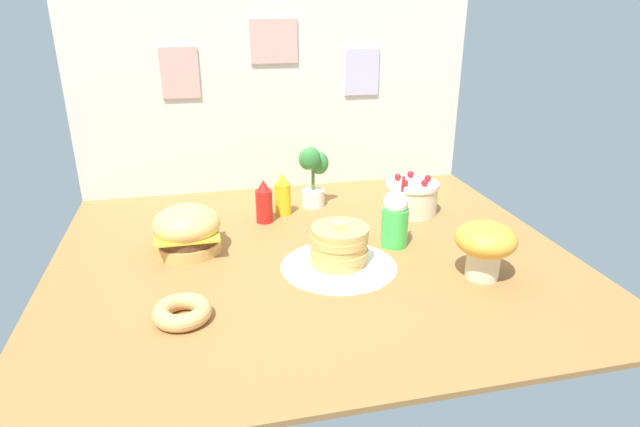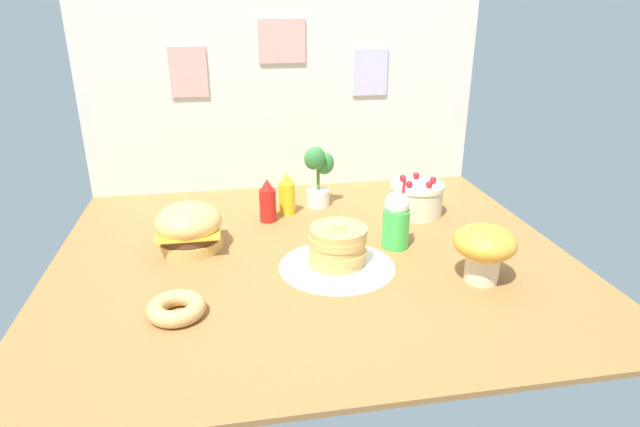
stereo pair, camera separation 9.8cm
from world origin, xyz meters
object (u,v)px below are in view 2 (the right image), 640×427
object	(u,v)px
burger	(189,227)
pancake_stack	(337,249)
cream_soda_cup	(396,220)
mushroom_stool	(484,248)
donut_pink_glaze	(176,308)
potted_plant	(318,174)
ketchup_bottle	(268,202)
mustard_bottle	(287,195)
layer_cake	(416,198)

from	to	relation	value
burger	pancake_stack	xyz separation A→B (m)	(0.58, -0.28, -0.02)
cream_soda_cup	mushroom_stool	distance (m)	0.41
cream_soda_cup	donut_pink_glaze	size ratio (longest dim) A/B	1.61
burger	mushroom_stool	xyz separation A→B (m)	(1.10, -0.48, 0.04)
burger	pancake_stack	distance (m)	0.65
potted_plant	mushroom_stool	world-z (taller)	potted_plant
donut_pink_glaze	mushroom_stool	world-z (taller)	mushroom_stool
burger	ketchup_bottle	xyz separation A→B (m)	(0.35, 0.25, 0.00)
donut_pink_glaze	potted_plant	xyz separation A→B (m)	(0.65, 0.94, 0.14)
pancake_stack	mustard_bottle	distance (m)	0.62
cream_soda_cup	potted_plant	size ratio (longest dim) A/B	0.98
cream_soda_cup	pancake_stack	bearing A→B (deg)	-154.06
burger	cream_soda_cup	world-z (taller)	cream_soda_cup
ketchup_bottle	pancake_stack	bearing A→B (deg)	-66.44
cream_soda_cup	burger	bearing A→B (deg)	170.71
pancake_stack	mushroom_stool	bearing A→B (deg)	-21.66
donut_pink_glaze	layer_cake	bearing A→B (deg)	33.78
pancake_stack	donut_pink_glaze	bearing A→B (deg)	-157.14
pancake_stack	mustard_bottle	xyz separation A→B (m)	(-0.13, 0.61, 0.02)
burger	mustard_bottle	distance (m)	0.56
mustard_bottle	donut_pink_glaze	world-z (taller)	mustard_bottle
burger	donut_pink_glaze	bearing A→B (deg)	-92.17
pancake_stack	donut_pink_glaze	distance (m)	0.66
donut_pink_glaze	potted_plant	world-z (taller)	potted_plant
ketchup_bottle	mushroom_stool	bearing A→B (deg)	-44.46
layer_cake	potted_plant	xyz separation A→B (m)	(-0.46, 0.20, 0.09)
mustard_bottle	donut_pink_glaze	distance (m)	0.99
cream_soda_cup	potted_plant	world-z (taller)	potted_plant
layer_cake	pancake_stack	bearing A→B (deg)	-135.96
pancake_stack	cream_soda_cup	distance (m)	0.32
mustard_bottle	donut_pink_glaze	bearing A→B (deg)	-119.04
pancake_stack	potted_plant	xyz separation A→B (m)	(0.04, 0.69, 0.09)
pancake_stack	donut_pink_glaze	size ratio (longest dim) A/B	1.83
burger	pancake_stack	world-z (taller)	burger
mushroom_stool	mustard_bottle	bearing A→B (deg)	128.41
ketchup_bottle	cream_soda_cup	xyz separation A→B (m)	(0.51, -0.39, 0.03)
potted_plant	donut_pink_glaze	bearing A→B (deg)	-124.47
layer_cake	mustard_bottle	size ratio (longest dim) A/B	1.25
burger	donut_pink_glaze	distance (m)	0.54
burger	potted_plant	xyz separation A→B (m)	(0.63, 0.41, 0.08)
donut_pink_glaze	mushroom_stool	xyz separation A→B (m)	(1.12, 0.05, 0.11)
pancake_stack	cream_soda_cup	bearing A→B (deg)	25.94
ketchup_bottle	layer_cake	bearing A→B (deg)	-3.23
potted_plant	layer_cake	bearing A→B (deg)	-24.07
ketchup_bottle	cream_soda_cup	distance (m)	0.64
burger	ketchup_bottle	world-z (taller)	ketchup_bottle
mustard_bottle	pancake_stack	bearing A→B (deg)	-78.15
burger	layer_cake	distance (m)	1.11
cream_soda_cup	mushroom_stool	xyz separation A→B (m)	(0.23, -0.34, 0.01)
pancake_stack	cream_soda_cup	size ratio (longest dim) A/B	1.13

